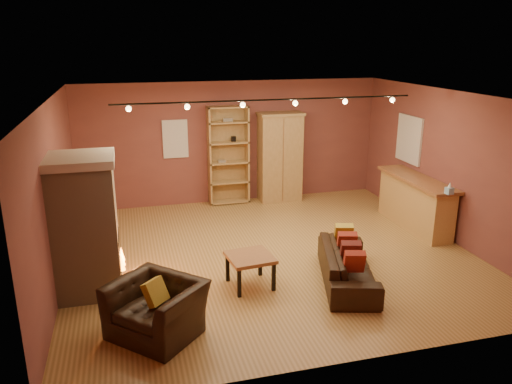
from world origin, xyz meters
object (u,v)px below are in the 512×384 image
object	(u,v)px
bookcase	(228,154)
armchair	(156,300)
bar_counter	(415,202)
armoire	(280,157)
coffee_table	(250,260)
loveseat	(348,259)
fireplace	(86,226)

from	to	relation	value
bookcase	armchair	size ratio (longest dim) A/B	1.76
bar_counter	armoire	bearing A→B (deg)	131.00
coffee_table	bar_counter	bearing A→B (deg)	22.73
bookcase	loveseat	world-z (taller)	bookcase
loveseat	coffee_table	distance (m)	1.54
fireplace	armoire	xyz separation A→B (m)	(4.13, 3.58, -0.01)
fireplace	armoire	bearing A→B (deg)	40.98
fireplace	bookcase	bearing A→B (deg)	51.98
armoire	coffee_table	xyz separation A→B (m)	(-1.75, -4.05, -0.62)
fireplace	bookcase	world-z (taller)	bookcase
armoire	bar_counter	xyz separation A→B (m)	(2.11, -2.43, -0.52)
loveseat	armoire	bearing A→B (deg)	13.35
armoire	coffee_table	size ratio (longest dim) A/B	2.84
armchair	bookcase	bearing A→B (deg)	113.22
fireplace	armoire	distance (m)	5.47
loveseat	bookcase	bearing A→B (deg)	28.77
armchair	armoire	bearing A→B (deg)	101.85
bar_counter	loveseat	world-z (taller)	bar_counter
armoire	bookcase	bearing A→B (deg)	173.14
bookcase	bar_counter	xyz separation A→B (m)	(3.32, -2.58, -0.62)
bookcase	armchair	distance (m)	5.59
armoire	bar_counter	bearing A→B (deg)	-49.00
armchair	fireplace	bearing A→B (deg)	166.21
armoire	armchair	xyz separation A→B (m)	(-3.25, -5.02, -0.57)
fireplace	armchair	size ratio (longest dim) A/B	1.65
bookcase	loveseat	bearing A→B (deg)	-77.69
bar_counter	loveseat	xyz separation A→B (m)	(-2.35, -1.89, -0.14)
bookcase	bar_counter	size ratio (longest dim) A/B	1.04
armchair	coffee_table	world-z (taller)	armchair
loveseat	armchair	bearing A→B (deg)	119.52
bookcase	armoire	distance (m)	1.22
fireplace	coffee_table	bearing A→B (deg)	-11.10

